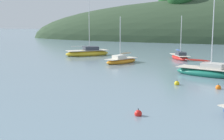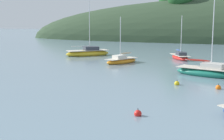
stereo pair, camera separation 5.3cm
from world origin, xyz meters
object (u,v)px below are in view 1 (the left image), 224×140
sailboat_blue_center (180,57)px  mooring_buoy_inner (138,114)px  sailboat_black_sloop (88,53)px  sailboat_orange_cutter (208,72)px  mooring_buoy_channel (218,88)px  sailboat_teal_outer (121,61)px  mooring_buoy_outer (177,83)px

sailboat_blue_center → mooring_buoy_inner: (0.41, -28.71, -0.21)m
sailboat_black_sloop → sailboat_orange_cutter: (18.72, -13.88, -0.02)m
mooring_buoy_inner → mooring_buoy_channel: 10.15m
sailboat_orange_cutter → mooring_buoy_channel: (0.89, -6.24, -0.28)m
sailboat_orange_cutter → sailboat_teal_outer: size_ratio=1.39×
mooring_buoy_channel → mooring_buoy_outer: bearing=168.4°
sailboat_black_sloop → mooring_buoy_inner: bearing=-62.7°
mooring_buoy_inner → sailboat_orange_cutter: bearing=76.4°
sailboat_black_sloop → mooring_buoy_channel: sailboat_black_sloop is taller
sailboat_orange_cutter → mooring_buoy_outer: bearing=-114.3°
mooring_buoy_outer → sailboat_blue_center: bearing=94.8°
mooring_buoy_outer → sailboat_orange_cutter: bearing=65.7°
sailboat_blue_center → mooring_buoy_channel: bearing=-75.8°
sailboat_blue_center → sailboat_teal_outer: (-6.94, -6.67, -0.00)m
mooring_buoy_inner → mooring_buoy_channel: (4.58, 9.06, 0.00)m
sailboat_teal_outer → mooring_buoy_inner: size_ratio=11.54×
sailboat_blue_center → mooring_buoy_inner: sailboat_blue_center is taller
sailboat_orange_cutter → mooring_buoy_channel: size_ratio=16.09×
sailboat_blue_center → sailboat_black_sloop: sailboat_black_sloop is taller
mooring_buoy_outer → mooring_buoy_inner: bearing=-96.9°
sailboat_teal_outer → mooring_buoy_channel: 17.63m
sailboat_black_sloop → sailboat_teal_outer: bearing=-42.9°
sailboat_black_sloop → mooring_buoy_channel: 28.10m
sailboat_black_sloop → mooring_buoy_outer: bearing=-50.1°
sailboat_black_sloop → sailboat_teal_outer: sailboat_black_sloop is taller
sailboat_black_sloop → sailboat_orange_cutter: sailboat_black_sloop is taller
sailboat_orange_cutter → mooring_buoy_outer: (-2.50, -5.54, -0.28)m
sailboat_teal_outer → mooring_buoy_outer: bearing=-55.2°
mooring_buoy_inner → mooring_buoy_outer: same height
sailboat_black_sloop → sailboat_orange_cutter: bearing=-36.6°
mooring_buoy_outer → mooring_buoy_channel: size_ratio=1.00×
sailboat_orange_cutter → mooring_buoy_inner: bearing=-103.6°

